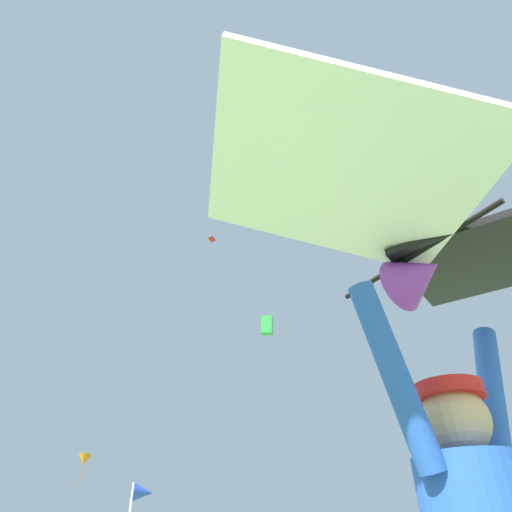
% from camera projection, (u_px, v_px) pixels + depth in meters
% --- Properties ---
extents(held_stunt_kite, '(2.18, 1.37, 0.44)m').
position_uv_depth(held_stunt_kite, '(429.00, 232.00, 1.86)').
color(held_stunt_kite, black).
extents(distant_kite_magenta_high_right, '(1.72, 1.60, 2.65)m').
position_uv_depth(distant_kite_magenta_high_right, '(363.00, 153.00, 18.06)').
color(distant_kite_magenta_high_right, '#DB2393').
extents(distant_kite_orange_high_left, '(0.84, 0.88, 1.65)m').
position_uv_depth(distant_kite_orange_high_left, '(84.00, 460.00, 24.96)').
color(distant_kite_orange_high_left, orange).
extents(distant_kite_green_low_left, '(0.83, 0.94, 1.06)m').
position_uv_depth(distant_kite_green_low_left, '(267.00, 325.00, 24.02)').
color(distant_kite_green_low_left, green).
extents(distant_kite_red_low_right, '(0.51, 0.54, 0.30)m').
position_uv_depth(distant_kite_red_low_right, '(212.00, 239.00, 33.51)').
color(distant_kite_red_low_right, red).
extents(marker_flag, '(0.30, 0.24, 2.07)m').
position_uv_depth(marker_flag, '(140.00, 505.00, 6.09)').
color(marker_flag, silver).
rests_on(marker_flag, ground).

